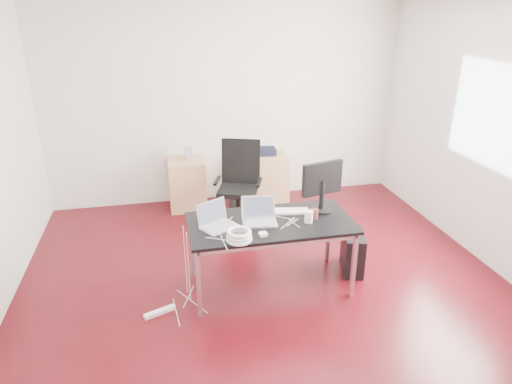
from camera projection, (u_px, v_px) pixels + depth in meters
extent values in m
plane|color=#3D060D|center=(267.00, 289.00, 4.65)|extent=(5.00, 5.00, 0.00)
plane|color=silver|center=(226.00, 104.00, 6.37)|extent=(5.00, 0.00, 5.00)
plane|color=silver|center=(415.00, 346.00, 1.86)|extent=(5.00, 0.00, 5.00)
plane|color=silver|center=(509.00, 142.00, 4.61)|extent=(0.00, 5.00, 5.00)
plane|color=white|center=(498.00, 118.00, 4.71)|extent=(0.00, 1.50, 1.50)
cube|color=black|center=(270.00, 223.00, 4.44)|extent=(1.60, 0.80, 0.03)
cube|color=silver|center=(199.00, 284.00, 4.12)|extent=(0.04, 0.04, 0.70)
cube|color=silver|center=(192.00, 247.00, 4.75)|extent=(0.04, 0.04, 0.70)
cube|color=silver|center=(354.00, 265.00, 4.41)|extent=(0.04, 0.04, 0.70)
cube|color=silver|center=(328.00, 233.00, 5.04)|extent=(0.04, 0.04, 0.70)
cylinder|color=black|center=(238.00, 209.00, 5.89)|extent=(0.06, 0.06, 0.47)
cube|color=black|center=(238.00, 190.00, 5.79)|extent=(0.60, 0.59, 0.06)
cube|color=black|center=(241.00, 162.00, 5.88)|extent=(0.47, 0.24, 0.55)
cube|color=tan|center=(187.00, 184.00, 6.41)|extent=(0.50, 0.50, 0.70)
cube|color=tan|center=(269.00, 178.00, 6.64)|extent=(0.50, 0.50, 0.70)
cube|color=black|center=(353.00, 251.00, 4.92)|extent=(0.31, 0.49, 0.44)
cylinder|color=black|center=(237.00, 201.00, 6.38)|extent=(0.31, 0.31, 0.28)
cube|color=white|center=(160.00, 312.00, 4.28)|extent=(0.30, 0.17, 0.04)
cube|color=silver|center=(220.00, 227.00, 4.31)|extent=(0.40, 0.36, 0.01)
cube|color=silver|center=(212.00, 212.00, 4.34)|extent=(0.31, 0.20, 0.22)
cube|color=#475166|center=(212.00, 213.00, 4.34)|extent=(0.27, 0.18, 0.18)
cube|color=silver|center=(260.00, 223.00, 4.39)|extent=(0.36, 0.27, 0.01)
cube|color=silver|center=(259.00, 207.00, 4.46)|extent=(0.33, 0.09, 0.22)
cube|color=#475166|center=(259.00, 207.00, 4.45)|extent=(0.29, 0.07, 0.18)
cylinder|color=black|center=(321.00, 209.00, 4.69)|extent=(0.26, 0.26, 0.02)
cylinder|color=black|center=(322.00, 194.00, 4.63)|extent=(0.05, 0.05, 0.30)
cube|color=black|center=(322.00, 178.00, 4.58)|extent=(0.45, 0.16, 0.34)
cube|color=#475166|center=(321.00, 177.00, 4.60)|extent=(0.38, 0.10, 0.29)
cube|color=white|center=(287.00, 211.00, 4.63)|extent=(0.46, 0.22, 0.02)
cylinder|color=white|center=(309.00, 217.00, 4.40)|extent=(0.10, 0.10, 0.12)
cylinder|color=#5D2A20|center=(314.00, 214.00, 4.48)|extent=(0.10, 0.10, 0.10)
torus|color=white|center=(239.00, 239.00, 4.07)|extent=(0.24, 0.24, 0.04)
torus|color=white|center=(239.00, 236.00, 4.05)|extent=(0.23, 0.23, 0.04)
torus|color=white|center=(239.00, 232.00, 4.04)|extent=(0.22, 0.22, 0.04)
cube|color=white|center=(263.00, 234.00, 4.17)|extent=(0.08, 0.08, 0.03)
cube|color=#9E9E9E|center=(188.00, 153.00, 6.28)|extent=(0.10, 0.09, 0.18)
cube|color=black|center=(265.00, 151.00, 6.51)|extent=(0.32, 0.27, 0.09)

